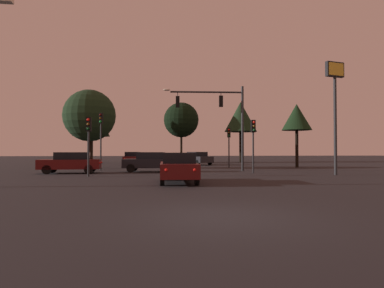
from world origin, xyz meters
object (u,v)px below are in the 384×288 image
traffic_light_corner_right (253,135)px  tree_lot_edge (297,118)px  car_far_lane (198,158)px  car_parked_lot (133,158)px  traffic_light_median (101,130)px  store_sign_illuminated (335,93)px  tree_behind_sign (181,120)px  car_nearside_lane (178,167)px  tree_center_horizon (91,118)px  traffic_light_corner_left (229,139)px  traffic_signal_mast_arm (220,112)px  tree_left_far (241,117)px  tree_right_cluster (90,116)px  car_crossing_right (150,162)px  car_crossing_left (71,162)px  traffic_light_far_side (89,134)px

traffic_light_corner_right → tree_lot_edge: tree_lot_edge is taller
car_far_lane → car_parked_lot: bearing=172.9°
traffic_light_median → store_sign_illuminated: bearing=-24.1°
car_far_lane → tree_behind_sign: size_ratio=0.50×
car_nearside_lane → tree_center_horizon: bearing=107.4°
traffic_light_corner_left → tree_lot_edge: size_ratio=0.61×
car_parked_lot → tree_lot_edge: size_ratio=0.71×
traffic_signal_mast_arm → tree_behind_sign: (-1.04, 21.75, 1.38)m
tree_left_far → tree_center_horizon: bearing=-178.2°
traffic_light_median → car_far_lane: size_ratio=1.10×
car_far_lane → tree_right_cluster: tree_right_cluster is taller
car_crossing_right → traffic_light_median: bearing=151.9°
traffic_signal_mast_arm → car_crossing_right: (-5.59, -0.28, -3.96)m
traffic_signal_mast_arm → tree_right_cluster: 12.49m
car_crossing_left → tree_lot_edge: 21.25m
car_crossing_right → tree_right_cluster: bearing=133.4°
traffic_light_corner_left → traffic_light_far_side: (-11.33, -9.64, -0.06)m
tree_behind_sign → tree_lot_edge: size_ratio=1.39×
car_far_lane → tree_center_horizon: bearing=148.7°
traffic_light_far_side → tree_behind_sign: size_ratio=0.43×
traffic_light_median → tree_lot_edge: tree_lot_edge is taller
tree_lot_edge → traffic_light_corner_left: bearing=178.9°
tree_center_horizon → tree_right_cluster: 14.92m
car_far_lane → tree_right_cluster: size_ratio=0.59×
car_crossing_left → car_nearside_lane: bearing=-48.9°
traffic_signal_mast_arm → car_crossing_left: size_ratio=1.57×
tree_lot_edge → car_nearside_lane: bearing=-132.2°
car_crossing_right → tree_right_cluster: tree_right_cluster is taller
traffic_signal_mast_arm → store_sign_illuminated: size_ratio=0.90×
traffic_light_median → store_sign_illuminated: (16.29, -7.29, 2.15)m
car_far_lane → tree_center_horizon: size_ratio=0.50×
traffic_light_corner_left → store_sign_illuminated: bearing=-65.2°
traffic_light_corner_left → car_nearside_lane: 15.67m
car_parked_lot → tree_center_horizon: bearing=129.4°
car_parked_lot → tree_left_far: tree_left_far is taller
traffic_light_far_side → car_crossing_left: (-1.84, 3.46, -1.87)m
traffic_light_corner_left → traffic_light_corner_right: 7.86m
traffic_light_far_side → tree_center_horizon: 25.62m
car_far_lane → tree_left_far: tree_left_far is taller
traffic_light_corner_right → tree_lot_edge: bearing=48.3°
car_crossing_right → tree_behind_sign: size_ratio=0.48×
traffic_light_far_side → tree_center_horizon: (-4.08, 25.05, 3.51)m
car_nearside_lane → tree_center_horizon: size_ratio=0.51×
car_crossing_right → tree_left_far: (13.19, 21.24, 5.81)m
traffic_light_corner_right → car_crossing_right: (-7.41, 2.68, -1.95)m
store_sign_illuminated → car_crossing_right: bearing=157.2°
store_sign_illuminated → tree_right_cluster: (-17.85, 11.05, -0.60)m
traffic_light_corner_left → car_crossing_left: bearing=-154.9°
traffic_light_corner_left → tree_right_cluster: 13.29m
traffic_light_median → tree_lot_edge: size_ratio=0.76×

